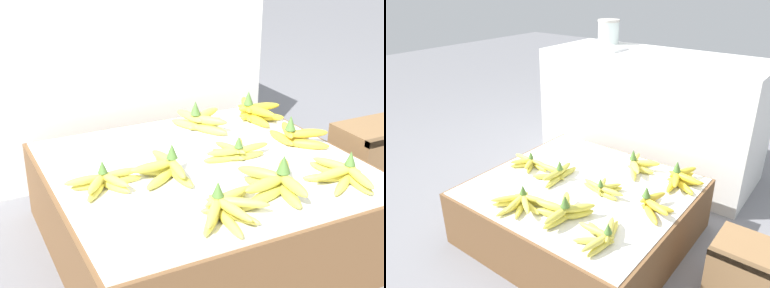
# 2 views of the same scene
# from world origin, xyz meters

# --- Properties ---
(ground_plane) EXTENTS (10.00, 10.00, 0.00)m
(ground_plane) POSITION_xyz_m (0.00, 0.00, 0.00)
(ground_plane) COLOR slate
(display_platform) EXTENTS (0.90, 0.84, 0.26)m
(display_platform) POSITION_xyz_m (0.00, 0.00, 0.13)
(display_platform) COLOR brown
(display_platform) RESTS_ON ground_plane
(back_vendor_table) EXTENTS (1.28, 0.53, 0.71)m
(back_vendor_table) POSITION_xyz_m (-0.10, 0.81, 0.35)
(back_vendor_table) COLOR white
(back_vendor_table) RESTS_ON ground_plane
(wooden_crate) EXTENTS (0.37, 0.21, 0.25)m
(wooden_crate) POSITION_xyz_m (0.77, 0.04, 0.12)
(wooden_crate) COLOR olive
(wooden_crate) RESTS_ON ground_plane
(banana_bunch_front_midleft) EXTENTS (0.22, 0.21, 0.09)m
(banana_bunch_front_midleft) POSITION_xyz_m (-0.09, -0.28, 0.28)
(banana_bunch_front_midleft) COLOR #DBCC4C
(banana_bunch_front_midleft) RESTS_ON display_platform
(banana_bunch_front_midright) EXTENTS (0.22, 0.22, 0.11)m
(banana_bunch_front_midright) POSITION_xyz_m (0.09, -0.24, 0.29)
(banana_bunch_front_midright) COLOR gold
(banana_bunch_front_midright) RESTS_ON display_platform
(banana_bunch_front_right) EXTENTS (0.15, 0.25, 0.09)m
(banana_bunch_front_right) POSITION_xyz_m (0.28, -0.27, 0.29)
(banana_bunch_front_right) COLOR #DBCC4C
(banana_bunch_front_right) RESTS_ON display_platform
(banana_bunch_middle_left) EXTENTS (0.21, 0.11, 0.08)m
(banana_bunch_middle_left) POSITION_xyz_m (-0.31, -0.01, 0.28)
(banana_bunch_middle_left) COLOR #DBCC4C
(banana_bunch_middle_left) RESTS_ON display_platform
(banana_bunch_middle_midleft) EXTENTS (0.16, 0.23, 0.10)m
(banana_bunch_middle_midleft) POSITION_xyz_m (-0.13, -0.02, 0.29)
(banana_bunch_middle_midleft) COLOR gold
(banana_bunch_middle_midleft) RESTS_ON display_platform
(banana_bunch_middle_midright) EXTENTS (0.22, 0.13, 0.08)m
(banana_bunch_middle_midright) POSITION_xyz_m (0.11, 0.01, 0.28)
(banana_bunch_middle_midright) COLOR gold
(banana_bunch_middle_midright) RESTS_ON display_platform
(banana_bunch_middle_right) EXTENTS (0.15, 0.20, 0.10)m
(banana_bunch_middle_right) POSITION_xyz_m (0.34, 0.01, 0.29)
(banana_bunch_middle_right) COLOR gold
(banana_bunch_middle_right) RESTS_ON display_platform
(banana_bunch_back_midright) EXTENTS (0.18, 0.23, 0.11)m
(banana_bunch_back_midright) POSITION_xyz_m (0.12, 0.27, 0.29)
(banana_bunch_back_midright) COLOR #DBCC4C
(banana_bunch_back_midright) RESTS_ON display_platform
(banana_bunch_back_right) EXTENTS (0.17, 0.24, 0.11)m
(banana_bunch_back_right) POSITION_xyz_m (0.34, 0.27, 0.29)
(banana_bunch_back_right) COLOR yellow
(banana_bunch_back_right) RESTS_ON display_platform
(glass_jar) EXTENTS (0.14, 0.14, 0.15)m
(glass_jar) POSITION_xyz_m (-0.51, 0.97, 0.78)
(glass_jar) COLOR silver
(glass_jar) RESTS_ON back_vendor_table
(foam_tray_white) EXTENTS (0.21, 0.17, 0.02)m
(foam_tray_white) POSITION_xyz_m (-0.39, 0.77, 0.72)
(foam_tray_white) COLOR white
(foam_tray_white) RESTS_ON back_vendor_table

